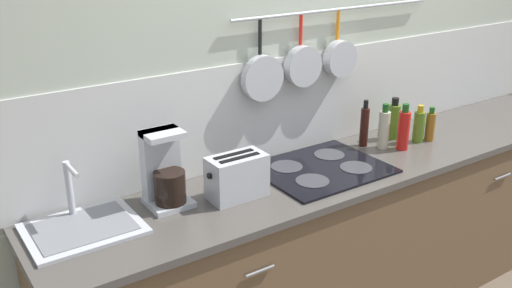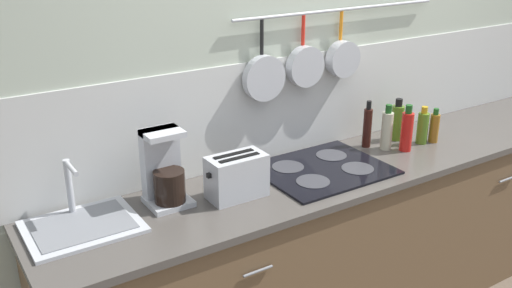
# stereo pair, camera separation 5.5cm
# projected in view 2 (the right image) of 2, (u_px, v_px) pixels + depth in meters

# --- Properties ---
(wall_back) EXTENTS (7.20, 0.14, 2.60)m
(wall_back) POSITION_uv_depth(u_px,v_px,m) (325.00, 81.00, 3.03)
(wall_back) COLOR #B2BCA8
(wall_back) RESTS_ON ground_plane
(cabinet_base) EXTENTS (3.30, 0.56, 0.90)m
(cabinet_base) POSITION_uv_depth(u_px,v_px,m) (358.00, 244.00, 3.08)
(cabinet_base) COLOR brown
(cabinet_base) RESTS_ON ground_plane
(countertop) EXTENTS (3.34, 0.59, 0.03)m
(countertop) POSITION_uv_depth(u_px,v_px,m) (364.00, 164.00, 2.91)
(countertop) COLOR #4C4742
(countertop) RESTS_ON cabinet_base
(sink_basin) EXTENTS (0.44, 0.35, 0.25)m
(sink_basin) POSITION_uv_depth(u_px,v_px,m) (81.00, 223.00, 2.27)
(sink_basin) COLOR #B7BABF
(sink_basin) RESTS_ON countertop
(coffee_maker) EXTENTS (0.18, 0.18, 0.33)m
(coffee_maker) POSITION_uv_depth(u_px,v_px,m) (165.00, 174.00, 2.43)
(coffee_maker) COLOR #B7BABF
(coffee_maker) RESTS_ON countertop
(toaster) EXTENTS (0.27, 0.14, 0.20)m
(toaster) POSITION_uv_depth(u_px,v_px,m) (237.00, 176.00, 2.50)
(toaster) COLOR #B7BABF
(toaster) RESTS_ON countertop
(cooktop) EXTENTS (0.61, 0.50, 0.01)m
(cooktop) POSITION_uv_depth(u_px,v_px,m) (323.00, 169.00, 2.80)
(cooktop) COLOR black
(cooktop) RESTS_ON countertop
(bottle_olive_oil) EXTENTS (0.05, 0.05, 0.26)m
(bottle_olive_oil) POSITION_uv_depth(u_px,v_px,m) (367.00, 127.00, 3.05)
(bottle_olive_oil) COLOR #33140F
(bottle_olive_oil) RESTS_ON countertop
(bottle_cooking_wine) EXTENTS (0.06, 0.06, 0.25)m
(bottle_cooking_wine) POSITION_uv_depth(u_px,v_px,m) (387.00, 130.00, 3.02)
(bottle_cooking_wine) COLOR #BFB799
(bottle_cooking_wine) RESTS_ON countertop
(bottle_hot_sauce) EXTENTS (0.06, 0.06, 0.25)m
(bottle_hot_sauce) POSITION_uv_depth(u_px,v_px,m) (407.00, 131.00, 3.00)
(bottle_hot_sauce) COLOR red
(bottle_hot_sauce) RESTS_ON countertop
(bottle_sesame_oil) EXTENTS (0.07, 0.07, 0.24)m
(bottle_sesame_oil) POSITION_uv_depth(u_px,v_px,m) (397.00, 122.00, 3.15)
(bottle_sesame_oil) COLOR #4C721E
(bottle_sesame_oil) RESTS_ON countertop
(bottle_vinegar) EXTENTS (0.06, 0.06, 0.21)m
(bottle_vinegar) POSITION_uv_depth(u_px,v_px,m) (423.00, 127.00, 3.11)
(bottle_vinegar) COLOR #4C721E
(bottle_vinegar) RESTS_ON countertop
(bottle_dish_soap) EXTENTS (0.05, 0.05, 0.19)m
(bottle_dish_soap) POSITION_uv_depth(u_px,v_px,m) (435.00, 127.00, 3.12)
(bottle_dish_soap) COLOR #8C5919
(bottle_dish_soap) RESTS_ON countertop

